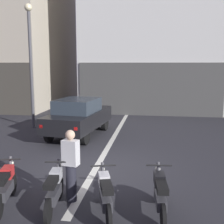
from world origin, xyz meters
TOP-DOWN VIEW (x-y plane):
  - ground_plane at (0.00, 0.00)m, footprint 120.00×120.00m
  - lane_centre_line at (0.00, 6.00)m, footprint 0.20×18.00m
  - building_mid_block at (1.37, 13.16)m, footprint 9.00×7.69m
  - car_black_crossing_near at (-1.55, 3.80)m, footprint 2.26×4.29m
  - street_lamp at (-4.22, 5.09)m, footprint 0.36×0.36m
  - motorcycle_red_row_leftmost at (-1.50, -2.56)m, footprint 0.58×1.64m
  - motorcycle_silver_row_left_mid at (-0.37, -2.57)m, footprint 0.55×1.67m
  - motorcycle_white_row_centre at (0.75, -2.63)m, footprint 0.64×1.62m
  - motorcycle_black_row_right_mid at (1.87, -2.45)m, footprint 0.55×1.67m
  - person_by_motorcycles at (-0.13, -2.13)m, footprint 0.40×0.29m

SIDE VIEW (x-z plane):
  - ground_plane at x=0.00m, z-range 0.00..0.00m
  - lane_centre_line at x=0.00m, z-range 0.00..0.01m
  - motorcycle_red_row_leftmost at x=-1.50m, z-range -0.03..0.95m
  - motorcycle_silver_row_left_mid at x=-0.37m, z-range -0.03..0.95m
  - motorcycle_white_row_centre at x=0.75m, z-range -0.03..0.95m
  - motorcycle_black_row_right_mid at x=1.87m, z-range -0.03..0.95m
  - person_by_motorcycles at x=-0.13m, z-range 0.02..1.69m
  - car_black_crossing_near at x=-1.55m, z-range 0.07..1.71m
  - street_lamp at x=-4.22m, z-range 0.71..6.60m
  - building_mid_block at x=1.37m, z-range -0.02..13.37m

